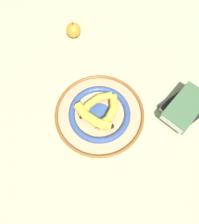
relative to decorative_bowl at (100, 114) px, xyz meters
The scene contains 7 objects.
ground_plane 0.04m from the decorative_bowl, 17.02° to the left, with size 2.80×2.80×0.00m, color #B2C693.
decorative_bowl is the anchor object (origin of this frame).
banana_a 0.05m from the decorative_bowl, 128.03° to the left, with size 0.16×0.10×0.03m.
banana_b 0.06m from the decorative_bowl, 99.02° to the right, with size 0.18×0.06×0.03m.
banana_c 0.06m from the decorative_bowl, ahead, with size 0.09×0.18×0.04m.
book_stack 0.36m from the decorative_bowl, 148.44° to the left, with size 0.23×0.16×0.07m.
apple 0.46m from the decorative_bowl, 109.19° to the right, with size 0.07×0.07×0.08m.
Camera 1 is at (0.17, 0.28, 0.86)m, focal length 35.00 mm.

